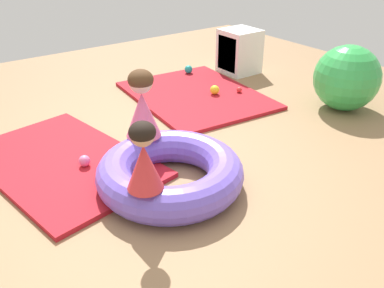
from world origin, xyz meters
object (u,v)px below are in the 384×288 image
at_px(inflatable_cushion, 170,173).
at_px(child_in_red, 144,157).
at_px(child_in_pink, 142,105).
at_px(play_ball_yellow, 215,90).
at_px(play_ball_teal, 189,69).
at_px(play_ball_red, 239,90).
at_px(exercise_ball_large, 347,78).
at_px(storage_cube, 238,52).
at_px(play_ball_pink, 84,161).

bearing_deg(inflatable_cushion, child_in_red, -55.06).
xyz_separation_m(child_in_pink, play_ball_yellow, (-0.81, 1.38, -0.44)).
height_order(inflatable_cushion, play_ball_yellow, inflatable_cushion).
bearing_deg(play_ball_yellow, play_ball_teal, 165.90).
height_order(child_in_red, play_ball_red, child_in_red).
bearing_deg(play_ball_teal, inflatable_cushion, -38.64).
relative_size(child_in_red, play_ball_teal, 4.53).
height_order(play_ball_red, exercise_ball_large, exercise_ball_large).
height_order(child_in_red, exercise_ball_large, child_in_red).
height_order(child_in_pink, storage_cube, child_in_pink).
bearing_deg(play_ball_teal, play_ball_pink, -55.35).
height_order(child_in_pink, play_ball_pink, child_in_pink).
distance_m(child_in_red, play_ball_teal, 3.00).
relative_size(child_in_pink, storage_cube, 0.97).
relative_size(inflatable_cushion, play_ball_pink, 11.81).
xyz_separation_m(inflatable_cushion, exercise_ball_large, (-0.18, 2.32, 0.21)).
height_order(child_in_red, storage_cube, child_in_red).
relative_size(play_ball_pink, storage_cube, 0.16).
bearing_deg(child_in_pink, play_ball_yellow, 171.95).
bearing_deg(exercise_ball_large, inflatable_cushion, -85.47).
bearing_deg(play_ball_pink, exercise_ball_large, 81.10).
relative_size(play_ball_yellow, exercise_ball_large, 0.15).
bearing_deg(storage_cube, play_ball_yellow, -56.83).
xyz_separation_m(play_ball_teal, play_ball_pink, (1.40, -2.02, -0.00)).
bearing_deg(exercise_ball_large, child_in_red, -81.00).
bearing_deg(play_ball_yellow, inflatable_cushion, -48.96).
xyz_separation_m(play_ball_yellow, play_ball_teal, (-0.78, 0.20, -0.00)).
distance_m(child_in_pink, child_in_red, 0.75).
height_order(child_in_pink, child_in_red, child_in_pink).
xyz_separation_m(play_ball_teal, exercise_ball_large, (1.83, 0.71, 0.25)).
height_order(play_ball_teal, exercise_ball_large, exercise_ball_large).
bearing_deg(play_ball_pink, storage_cube, 113.46).
distance_m(play_ball_red, storage_cube, 0.87).
height_order(play_ball_yellow, play_ball_teal, play_ball_yellow).
bearing_deg(inflatable_cushion, play_ball_teal, 141.36).
relative_size(inflatable_cushion, child_in_red, 2.36).
distance_m(exercise_ball_large, storage_cube, 1.58).
relative_size(child_in_pink, exercise_ball_large, 0.80).
relative_size(child_in_red, storage_cube, 0.83).
bearing_deg(inflatable_cushion, play_ball_yellow, 131.04).
xyz_separation_m(play_ball_yellow, exercise_ball_large, (1.04, 0.91, 0.25)).
bearing_deg(child_in_red, play_ball_yellow, 167.00).
bearing_deg(child_in_red, exercise_ball_large, 136.07).
height_order(child_in_pink, exercise_ball_large, child_in_pink).
distance_m(inflatable_cushion, exercise_ball_large, 2.33).
distance_m(inflatable_cushion, play_ball_pink, 0.74).
bearing_deg(play_ball_teal, play_ball_red, 4.46).
relative_size(child_in_red, exercise_ball_large, 0.68).
height_order(inflatable_cushion, exercise_ball_large, exercise_ball_large).
bearing_deg(play_ball_yellow, child_in_red, -50.07).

